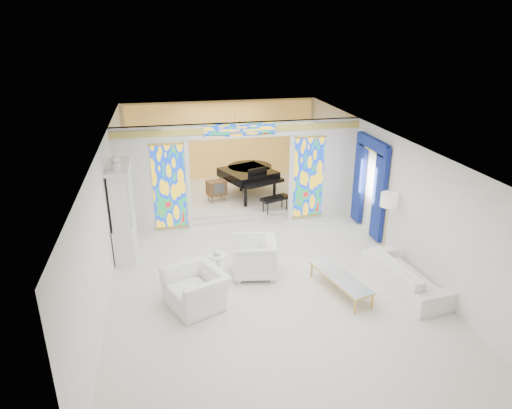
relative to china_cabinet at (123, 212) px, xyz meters
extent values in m
plane|color=silver|center=(3.22, -0.60, -1.17)|extent=(12.00, 12.00, 0.00)
cube|color=white|center=(3.22, -0.60, 1.83)|extent=(7.00, 12.00, 0.02)
cube|color=white|center=(3.22, 5.40, 0.33)|extent=(7.00, 0.02, 3.00)
cube|color=white|center=(3.22, -6.60, 0.33)|extent=(7.00, 0.02, 3.00)
cube|color=white|center=(-0.28, -0.60, 0.33)|extent=(0.02, 12.00, 3.00)
cube|color=white|center=(6.72, -0.60, 0.33)|extent=(0.02, 12.00, 3.00)
cube|color=white|center=(0.72, 1.40, 0.33)|extent=(2.00, 0.18, 3.00)
cube|color=white|center=(5.72, 1.40, 0.33)|extent=(2.00, 0.18, 3.00)
cube|color=white|center=(3.22, 1.40, 1.63)|extent=(3.00, 0.18, 0.40)
cube|color=silver|center=(1.72, 1.30, 0.13)|extent=(0.12, 0.06, 2.60)
cube|color=silver|center=(4.72, 1.30, 0.13)|extent=(0.12, 0.06, 2.60)
cube|color=silver|center=(3.22, 1.30, 1.48)|extent=(3.24, 0.06, 0.12)
cube|color=#E3D055|center=(3.22, 1.30, 1.65)|extent=(7.00, 0.05, 0.18)
cube|color=gold|center=(1.19, 1.29, 0.13)|extent=(0.90, 0.04, 2.40)
cube|color=gold|center=(5.25, 1.29, 0.13)|extent=(0.90, 0.04, 2.40)
cube|color=gold|center=(3.22, 1.29, 1.65)|extent=(2.00, 0.04, 0.34)
cube|color=silver|center=(3.22, 3.50, -1.08)|extent=(6.80, 3.80, 0.18)
cube|color=#F2B654|center=(3.22, 5.28, 0.33)|extent=(6.70, 0.10, 2.90)
cylinder|color=gold|center=(3.42, 3.40, 1.38)|extent=(0.48, 0.48, 0.30)
cube|color=navy|center=(6.62, -0.55, 0.18)|extent=(0.12, 0.55, 2.60)
cube|color=navy|center=(6.62, 0.75, 0.18)|extent=(0.12, 0.55, 2.60)
cube|color=navy|center=(6.62, 0.10, 1.38)|extent=(0.14, 1.70, 0.30)
cube|color=gold|center=(6.62, 0.10, 1.21)|extent=(0.12, 1.50, 0.06)
cube|color=silver|center=(0.00, 0.00, -0.72)|extent=(0.50, 1.40, 0.90)
cube|color=silver|center=(0.00, 0.00, 0.43)|extent=(0.44, 1.30, 1.40)
cube|color=silver|center=(0.23, 0.00, 0.43)|extent=(0.01, 1.20, 1.30)
cube|color=silver|center=(0.00, 0.00, 1.17)|extent=(0.56, 1.46, 0.08)
cylinder|color=white|center=(0.00, -0.35, 1.29)|extent=(0.22, 0.22, 0.16)
sphere|color=white|center=(0.00, -0.35, 1.45)|extent=(0.20, 0.20, 0.20)
imported|color=white|center=(1.54, -2.69, -0.77)|extent=(1.47, 1.54, 0.79)
imported|color=silver|center=(2.99, -1.70, -0.71)|extent=(1.15, 1.13, 0.92)
imported|color=silver|center=(6.17, -2.98, -0.83)|extent=(1.15, 2.39, 0.67)
cylinder|color=silver|center=(2.15, -1.57, -0.64)|extent=(0.54, 0.54, 0.03)
cylinder|color=silver|center=(2.15, -1.57, -0.91)|extent=(0.09, 0.09, 0.51)
cylinder|color=silver|center=(2.15, -1.57, -1.16)|extent=(0.36, 0.36, 0.03)
imported|color=silver|center=(2.15, -1.57, -0.52)|extent=(0.23, 0.23, 0.20)
cube|color=silver|center=(4.69, -2.83, -0.80)|extent=(0.92, 1.79, 0.04)
cube|color=gold|center=(4.69, -2.83, -0.82)|extent=(0.95, 1.82, 0.03)
cube|color=gold|center=(4.68, -3.68, -0.99)|extent=(0.05, 0.05, 0.35)
cube|color=gold|center=(5.11, -3.57, -0.99)|extent=(0.05, 0.05, 0.35)
cube|color=gold|center=(4.28, -2.10, -0.99)|extent=(0.05, 0.05, 0.35)
cube|color=gold|center=(4.71, -1.99, -0.99)|extent=(0.05, 0.05, 0.35)
cylinder|color=gold|center=(6.42, -1.44, -1.15)|extent=(0.36, 0.36, 0.03)
cylinder|color=gold|center=(6.42, -1.44, -0.39)|extent=(0.04, 0.04, 1.55)
cylinder|color=silver|center=(6.42, -1.44, 0.36)|extent=(0.52, 0.52, 0.33)
cube|color=black|center=(3.76, 3.05, -0.21)|extent=(1.96, 2.01, 0.29)
cylinder|color=black|center=(3.91, 3.49, -0.21)|extent=(1.91, 1.91, 0.29)
cube|color=black|center=(4.10, 2.20, -0.26)|extent=(1.39, 0.79, 0.10)
cube|color=white|center=(4.13, 2.12, -0.24)|extent=(1.22, 0.57, 0.03)
cube|color=black|center=(3.97, 2.53, 0.01)|extent=(0.67, 0.29, 0.25)
cube|color=black|center=(4.33, 1.63, -0.58)|extent=(0.98, 0.67, 0.08)
cylinder|color=black|center=(3.50, 2.18, -0.67)|extent=(0.13, 0.13, 0.63)
cylinder|color=black|center=(4.54, 2.59, -0.67)|extent=(0.13, 0.13, 0.63)
cylinder|color=black|center=(3.63, 3.65, -0.67)|extent=(0.13, 0.13, 0.63)
cube|color=brown|center=(2.69, 2.85, -0.54)|extent=(0.68, 0.56, 0.48)
cube|color=#383D3A|center=(2.75, 2.66, -0.51)|extent=(0.37, 0.13, 0.30)
cone|color=brown|center=(2.51, 2.65, -0.88)|extent=(0.04, 0.04, 0.21)
cone|color=brown|center=(2.95, 2.78, -0.88)|extent=(0.04, 0.04, 0.21)
cone|color=brown|center=(2.43, 2.92, -0.88)|extent=(0.04, 0.04, 0.21)
cone|color=brown|center=(2.86, 3.06, -0.88)|extent=(0.04, 0.04, 0.21)
camera|label=1|loc=(1.10, -10.95, 4.34)|focal=32.00mm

